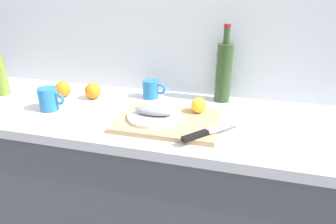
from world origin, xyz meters
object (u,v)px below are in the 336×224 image
at_px(olive_oil_bottle, 0,75).
at_px(coffee_mug_0, 49,99).
at_px(lemon_0, 199,105).
at_px(chef_knife, 207,132).
at_px(white_plate, 154,116).
at_px(coffee_mug_1, 151,89).
at_px(cutting_board, 168,121).
at_px(fish_fillet, 154,110).
at_px(orange_0, 63,89).
at_px(wine_bottle, 224,72).

distance_m(olive_oil_bottle, coffee_mug_0, 0.38).
bearing_deg(lemon_0, chef_knife, -72.22).
bearing_deg(coffee_mug_0, white_plate, -0.53).
distance_m(lemon_0, coffee_mug_1, 0.31).
relative_size(white_plate, coffee_mug_0, 1.79).
distance_m(cutting_board, chef_knife, 0.19).
height_order(chef_knife, coffee_mug_1, coffee_mug_1).
relative_size(chef_knife, coffee_mug_0, 1.94).
bearing_deg(white_plate, lemon_0, 31.76).
distance_m(fish_fillet, chef_knife, 0.24).
bearing_deg(coffee_mug_1, cutting_board, -59.20).
height_order(white_plate, coffee_mug_0, coffee_mug_0).
distance_m(coffee_mug_0, orange_0, 0.17).
bearing_deg(wine_bottle, lemon_0, -110.03).
bearing_deg(orange_0, coffee_mug_1, 12.60).
height_order(olive_oil_bottle, wine_bottle, wine_bottle).
bearing_deg(white_plate, coffee_mug_0, 179.47).
xyz_separation_m(wine_bottle, orange_0, (-0.78, -0.15, -0.11)).
bearing_deg(white_plate, olive_oil_bottle, 171.89).
relative_size(cutting_board, coffee_mug_0, 3.32).
bearing_deg(coffee_mug_0, olive_oil_bottle, 162.02).
distance_m(lemon_0, olive_oil_bottle, 1.02).
height_order(white_plate, olive_oil_bottle, olive_oil_bottle).
xyz_separation_m(cutting_board, olive_oil_bottle, (-0.91, 0.12, 0.10)).
bearing_deg(olive_oil_bottle, orange_0, 8.98).
bearing_deg(coffee_mug_1, orange_0, -167.40).
height_order(chef_knife, wine_bottle, wine_bottle).
bearing_deg(cutting_board, olive_oil_bottle, 172.73).
bearing_deg(chef_knife, orange_0, 112.71).
distance_m(chef_knife, olive_oil_bottle, 1.10).
height_order(lemon_0, wine_bottle, wine_bottle).
height_order(wine_bottle, coffee_mug_0, wine_bottle).
bearing_deg(olive_oil_bottle, chef_knife, -10.87).
relative_size(chef_knife, wine_bottle, 0.66).
height_order(coffee_mug_1, orange_0, coffee_mug_1).
height_order(white_plate, orange_0, orange_0).
distance_m(white_plate, coffee_mug_1, 0.29).
height_order(olive_oil_bottle, orange_0, olive_oil_bottle).
xyz_separation_m(olive_oil_bottle, wine_bottle, (1.10, 0.20, 0.04)).
bearing_deg(lemon_0, orange_0, 174.29).
height_order(chef_knife, coffee_mug_0, coffee_mug_0).
relative_size(lemon_0, orange_0, 0.83).
xyz_separation_m(white_plate, chef_knife, (0.22, -0.09, 0.00)).
bearing_deg(chef_knife, coffee_mug_0, 124.25).
bearing_deg(olive_oil_bottle, white_plate, -8.11).
height_order(lemon_0, olive_oil_bottle, olive_oil_bottle).
distance_m(coffee_mug_0, coffee_mug_1, 0.47).
bearing_deg(wine_bottle, white_plate, -127.32).
xyz_separation_m(fish_fillet, olive_oil_bottle, (-0.86, 0.12, 0.05)).
height_order(coffee_mug_0, coffee_mug_1, coffee_mug_0).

